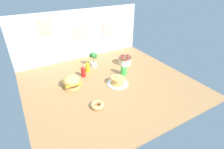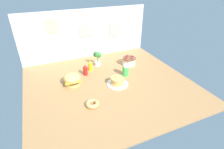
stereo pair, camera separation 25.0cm
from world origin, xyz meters
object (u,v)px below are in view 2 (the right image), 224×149
at_px(burger, 72,79).
at_px(cream_soda_cup, 126,69).
at_px(layer_cake, 129,61).
at_px(mustard_bottle, 90,66).
at_px(donut_pink_glaze, 92,104).
at_px(pancake_stack, 117,81).
at_px(potted_plant, 97,58).
at_px(ketchup_bottle, 85,70).

distance_m(burger, cream_soda_cup, 0.81).
distance_m(layer_cake, mustard_bottle, 0.67).
relative_size(mustard_bottle, cream_soda_cup, 0.67).
xyz_separation_m(burger, donut_pink_glaze, (0.12, -0.56, -0.05)).
relative_size(pancake_stack, mustard_bottle, 1.70).
xyz_separation_m(pancake_stack, potted_plant, (-0.06, 0.67, 0.10)).
height_order(cream_soda_cup, potted_plant, potted_plant).
height_order(ketchup_bottle, cream_soda_cup, cream_soda_cup).
distance_m(layer_cake, cream_soda_cup, 0.37).
height_order(pancake_stack, mustard_bottle, mustard_bottle).
bearing_deg(mustard_bottle, ketchup_bottle, -137.07).
bearing_deg(ketchup_bottle, layer_cake, 2.55).
distance_m(burger, pancake_stack, 0.64).
xyz_separation_m(ketchup_bottle, mustard_bottle, (0.11, 0.11, 0.00)).
bearing_deg(layer_cake, cream_soda_cup, -126.58).
relative_size(burger, mustard_bottle, 1.33).
relative_size(ketchup_bottle, potted_plant, 0.66).
distance_m(layer_cake, potted_plant, 0.54).
height_order(burger, pancake_stack, burger).
height_order(burger, mustard_bottle, mustard_bottle).
bearing_deg(donut_pink_glaze, cream_soda_cup, 34.94).
bearing_deg(layer_cake, donut_pink_glaze, -139.41).
xyz_separation_m(cream_soda_cup, potted_plant, (-0.28, 0.49, 0.04)).
height_order(donut_pink_glaze, potted_plant, potted_plant).
bearing_deg(donut_pink_glaze, layer_cake, 40.59).
bearing_deg(burger, ketchup_bottle, 36.85).
bearing_deg(potted_plant, donut_pink_glaze, -112.80).
bearing_deg(mustard_bottle, donut_pink_glaze, -106.03).
relative_size(layer_cake, potted_plant, 0.82).
distance_m(cream_soda_cup, potted_plant, 0.56).
distance_m(donut_pink_glaze, potted_plant, 1.06).
distance_m(pancake_stack, donut_pink_glaze, 0.56).
xyz_separation_m(layer_cake, donut_pink_glaze, (-0.91, -0.78, -0.04)).
distance_m(layer_cake, ketchup_bottle, 0.78).
distance_m(ketchup_bottle, cream_soda_cup, 0.62).
xyz_separation_m(burger, pancake_stack, (0.58, -0.26, -0.03)).
distance_m(pancake_stack, ketchup_bottle, 0.56).
relative_size(burger, cream_soda_cup, 0.88).
bearing_deg(cream_soda_cup, donut_pink_glaze, -145.06).
distance_m(ketchup_bottle, donut_pink_glaze, 0.76).
bearing_deg(potted_plant, cream_soda_cup, -60.05).
bearing_deg(cream_soda_cup, layer_cake, 53.42).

